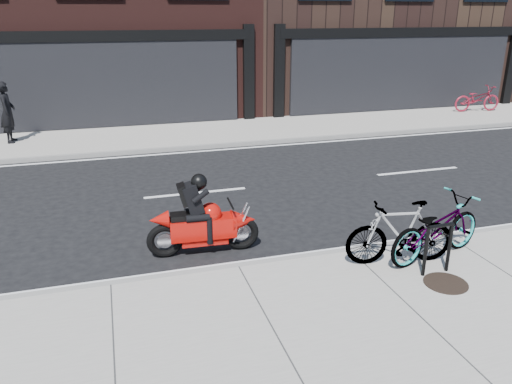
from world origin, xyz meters
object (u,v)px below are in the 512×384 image
object	(u,v)px
bike_rack	(438,245)
bicycle_front	(436,228)
bicycle_rear	(400,233)
manhole_cover	(446,283)
bicycle_far	(477,99)
motorcycle	(208,221)
pedestrian	(7,112)

from	to	relation	value
bike_rack	bicycle_front	bearing A→B (deg)	58.34
bicycle_rear	manhole_cover	xyz separation A→B (m)	(0.34, -0.82, -0.53)
bicycle_front	bicycle_far	world-z (taller)	bicycle_front
bicycle_far	manhole_cover	size ratio (longest dim) A/B	2.99
motorcycle	bicycle_far	world-z (taller)	motorcycle
bike_rack	bicycle_rear	distance (m)	0.61
bike_rack	bicycle_far	xyz separation A→B (m)	(9.93, 11.28, 0.03)
bike_rack	motorcycle	distance (m)	3.78
manhole_cover	motorcycle	bearing A→B (deg)	143.92
motorcycle	pedestrian	world-z (taller)	pedestrian
motorcycle	pedestrian	size ratio (longest dim) A/B	1.05
motorcycle	manhole_cover	distance (m)	3.96
bicycle_rear	manhole_cover	bearing A→B (deg)	32.93
bike_rack	bicycle_far	bearing A→B (deg)	48.64
motorcycle	manhole_cover	world-z (taller)	motorcycle
manhole_cover	bicycle_rear	bearing A→B (deg)	112.77
bicycle_rear	pedestrian	world-z (taller)	pedestrian
bicycle_front	bicycle_far	bearing A→B (deg)	-56.36
bike_rack	bicycle_far	size ratio (longest dim) A/B	0.43
manhole_cover	pedestrian	bearing A→B (deg)	123.85
bicycle_rear	pedestrian	distance (m)	12.91
motorcycle	manhole_cover	bearing A→B (deg)	-32.84
bicycle_rear	bicycle_far	bearing A→B (deg)	146.49
bike_rack	bicycle_front	distance (m)	0.56
bike_rack	bicycle_rear	world-z (taller)	bicycle_rear
bicycle_far	manhole_cover	world-z (taller)	bicycle_far
manhole_cover	bicycle_front	bearing A→B (deg)	67.66
bicycle_far	pedestrian	bearing A→B (deg)	96.34
motorcycle	bike_rack	bearing A→B (deg)	-28.35
bike_rack	manhole_cover	distance (m)	0.59
bike_rack	manhole_cover	bearing A→B (deg)	-96.76
bicycle_rear	motorcycle	size ratio (longest dim) A/B	0.90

